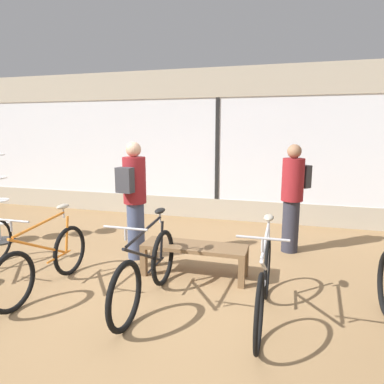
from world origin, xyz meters
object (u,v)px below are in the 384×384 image
at_px(bicycle_left, 45,261).
at_px(customer_by_window, 293,195).
at_px(bicycle_center, 147,271).
at_px(bicycle_right, 264,283).
at_px(customer_near_rack, 134,197).
at_px(display_bench, 194,250).

xyz_separation_m(bicycle_left, customer_by_window, (2.88, 2.25, 0.56)).
height_order(bicycle_left, bicycle_center, bicycle_center).
height_order(bicycle_right, customer_near_rack, customer_near_rack).
relative_size(bicycle_left, bicycle_right, 0.96).
xyz_separation_m(bicycle_center, customer_near_rack, (-0.72, 1.23, 0.58)).
height_order(bicycle_left, customer_near_rack, customer_near_rack).
distance_m(customer_near_rack, customer_by_window, 2.48).
bearing_deg(customer_by_window, bicycle_left, -142.06).
bearing_deg(bicycle_left, display_bench, 28.79).
bearing_deg(customer_near_rack, customer_by_window, 23.08).
height_order(bicycle_center, bicycle_right, bicycle_right).
height_order(display_bench, customer_near_rack, customer_near_rack).
distance_m(bicycle_center, bicycle_right, 1.29).
xyz_separation_m(bicycle_center, customer_by_window, (1.56, 2.21, 0.55)).
bearing_deg(customer_by_window, bicycle_center, -125.20).
bearing_deg(bicycle_left, bicycle_right, 1.48).
distance_m(bicycle_left, display_bench, 1.87).
bearing_deg(customer_near_rack, bicycle_right, -30.94).
distance_m(bicycle_right, customer_near_rack, 2.41).
bearing_deg(bicycle_right, customer_near_rack, 149.06).
relative_size(bicycle_right, customer_by_window, 1.01).
xyz_separation_m(bicycle_left, bicycle_right, (2.62, 0.07, 0.03)).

